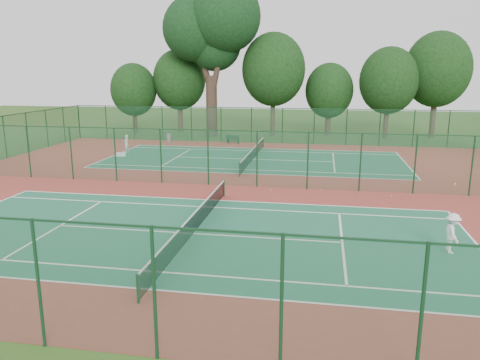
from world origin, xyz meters
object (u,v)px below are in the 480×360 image
object	(u,v)px
player_far	(126,144)
bench	(233,139)
big_tree	(212,27)
trash_bin	(169,138)
kit_bag	(121,154)
player_near	(452,233)

from	to	relation	value
player_far	bench	distance (m)	10.65
bench	big_tree	bearing A→B (deg)	133.35
bench	big_tree	distance (m)	12.53
player_far	trash_bin	size ratio (longest dim) A/B	1.84
bench	player_far	bearing A→B (deg)	-128.22
player_far	kit_bag	distance (m)	1.86
kit_bag	trash_bin	bearing A→B (deg)	63.94
player_far	bench	bearing A→B (deg)	139.73
trash_bin	big_tree	distance (m)	12.61
player_far	big_tree	xyz separation A→B (m)	(4.99, 11.97, 10.64)
kit_bag	bench	bearing A→B (deg)	30.36
bench	kit_bag	bearing A→B (deg)	-121.08
player_near	player_far	xyz separation A→B (m)	(-21.94, 19.60, -0.03)
player_far	bench	world-z (taller)	player_far
player_far	kit_bag	size ratio (longest dim) A/B	1.82
player_far	trash_bin	world-z (taller)	player_far
player_near	kit_bag	size ratio (longest dim) A/B	1.89
trash_bin	kit_bag	world-z (taller)	trash_bin
player_near	bench	size ratio (longest dim) A/B	1.14
player_far	kit_bag	xyz separation A→B (m)	(0.19, -1.74, -0.63)
player_near	trash_bin	distance (m)	33.37
trash_bin	bench	size ratio (longest dim) A/B	0.60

